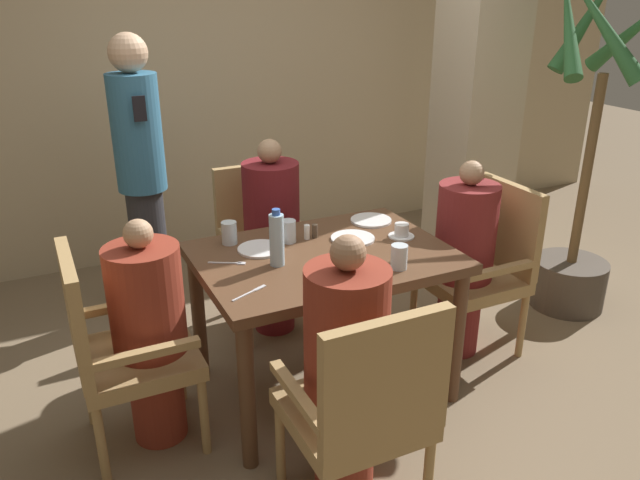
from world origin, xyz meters
name	(u,v)px	position (x,y,z in m)	size (l,w,h in m)	color
ground_plane	(324,386)	(0.00, 0.00, 0.00)	(16.00, 16.00, 0.00)	#7A664C
wall_back	(195,65)	(0.00, 2.11, 1.40)	(8.00, 0.06, 2.80)	tan
pillar_stone	(478,81)	(1.56, 0.89, 1.35)	(0.44, 0.44, 2.70)	#BCAD8E
dining_table	(324,273)	(0.00, 0.00, 0.65)	(1.19, 0.87, 0.76)	brown
chair_left_side	(117,345)	(-0.99, 0.00, 0.52)	(0.50, 0.50, 0.95)	#A88451
diner_in_left_chair	(150,331)	(-0.84, 0.00, 0.55)	(0.32, 0.32, 1.07)	maroon
chair_far_side	(264,240)	(0.00, 0.82, 0.52)	(0.50, 0.50, 0.95)	#A88451
diner_in_far_chair	(272,236)	(0.00, 0.68, 0.60)	(0.32, 0.32, 1.17)	maroon
chair_right_side	(484,262)	(0.99, 0.00, 0.52)	(0.50, 0.50, 0.95)	#A88451
diner_in_right_chair	(464,258)	(0.84, 0.00, 0.57)	(0.32, 0.32, 1.11)	maroon
chair_near_corner	(364,406)	(-0.24, -0.82, 0.52)	(0.50, 0.50, 0.95)	#A88451
diner_in_near_chair	(346,370)	(-0.24, -0.68, 0.59)	(0.32, 0.32, 1.14)	maroon
standing_host	(141,170)	(-0.60, 1.26, 0.92)	(0.29, 0.33, 1.70)	#2D2D33
potted_palm	(582,197)	(1.82, 0.12, 0.74)	(0.74, 0.75, 2.14)	#4C4238
plate_main_left	(353,238)	(0.20, 0.09, 0.77)	(0.22, 0.22, 0.01)	white
plate_main_right	(260,249)	(-0.26, 0.16, 0.77)	(0.22, 0.22, 0.01)	white
plate_dessert_center	(371,220)	(0.42, 0.27, 0.77)	(0.22, 0.22, 0.01)	white
teacup_with_saucer	(402,232)	(0.44, 0.01, 0.79)	(0.13, 0.13, 0.07)	white
bowl_small	(333,270)	(-0.07, -0.22, 0.78)	(0.13, 0.13, 0.04)	white
water_bottle	(277,239)	(-0.25, -0.03, 0.88)	(0.07, 0.07, 0.27)	#A3C6DB
glass_tall_near	(229,233)	(-0.37, 0.30, 0.82)	(0.08, 0.08, 0.11)	silver
glass_tall_mid	(399,257)	(0.23, -0.30, 0.82)	(0.08, 0.08, 0.11)	silver
glass_tall_far	(288,231)	(-0.10, 0.20, 0.82)	(0.08, 0.08, 0.11)	silver
salt_shaker	(308,232)	(0.00, 0.19, 0.80)	(0.03, 0.03, 0.07)	white
pepper_shaker	(315,231)	(0.04, 0.19, 0.79)	(0.03, 0.03, 0.07)	#4C3D2D
fork_beside_plate	(231,263)	(-0.44, 0.07, 0.76)	(0.16, 0.10, 0.00)	silver
knife_beside_plate	(251,292)	(-0.45, -0.24, 0.76)	(0.17, 0.09, 0.00)	silver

